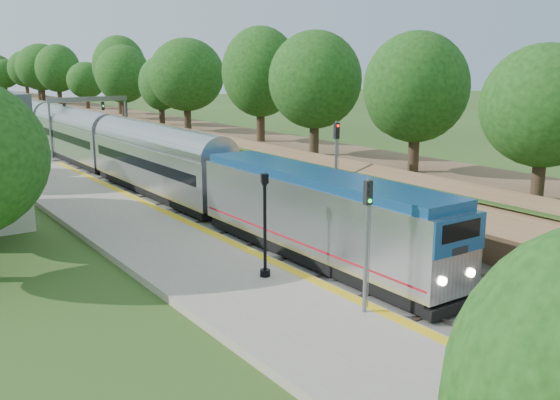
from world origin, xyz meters
TOP-DOWN VIEW (x-y plane):
  - ground at (0.00, 0.00)m, footprint 320.00×320.00m
  - trackbed at (2.00, 60.00)m, footprint 9.50×170.00m
  - platform at (-5.20, 16.00)m, footprint 6.40×68.00m
  - yellow_stripe at (-2.35, 16.00)m, footprint 0.55×68.00m
  - embankment at (10.35, 60.00)m, footprint 10.64×170.00m
  - signal_gantry at (2.47, 54.99)m, footprint 8.40×0.38m
  - trees_behind_platform at (-11.17, 20.67)m, footprint 7.82×53.32m
  - train at (0.00, 71.48)m, footprint 2.91×136.51m
  - lamppost_far at (-3.82, 11.82)m, footprint 0.46×0.46m
  - signal_platform at (-2.90, 6.27)m, footprint 0.31×0.24m
  - signal_farside at (6.20, 19.03)m, footprint 0.34×0.27m

SIDE VIEW (x-z plane):
  - ground at x=0.00m, z-range 0.00..0.00m
  - trackbed at x=2.00m, z-range -0.07..0.21m
  - platform at x=-5.20m, z-range 0.00..0.38m
  - yellow_stripe at x=-2.35m, z-range 0.38..0.39m
  - embankment at x=10.35m, z-range -3.89..7.80m
  - train at x=0.00m, z-range 0.06..4.33m
  - lamppost_far at x=-3.82m, z-range 0.13..4.79m
  - signal_platform at x=-2.90m, z-range 0.98..6.20m
  - signal_farside at x=6.20m, z-range 0.80..6.91m
  - trees_behind_platform at x=-11.17m, z-range 0.93..8.14m
  - signal_gantry at x=2.47m, z-range 1.72..7.92m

